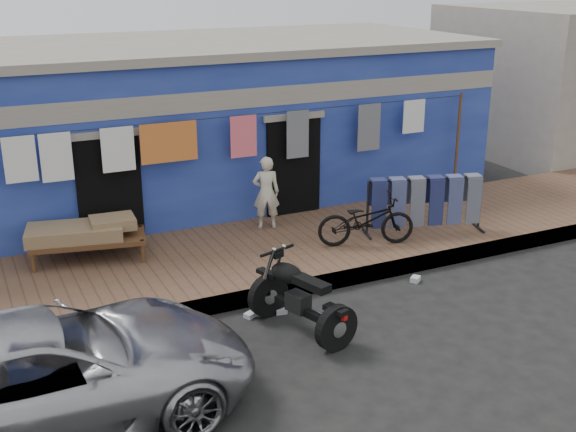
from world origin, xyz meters
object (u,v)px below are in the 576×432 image
Objects in this scene: motorcycle at (301,296)px; jeans_rack at (425,204)px; seated_person at (266,192)px; charpoy at (89,241)px; bicycle at (366,215)px; car at (44,373)px.

motorcycle is 4.03m from jeans_rack.
jeans_rack is at bearing 12.54° from motorcycle.
seated_person is 0.65× the size of charpoy.
bicycle is 2.94m from motorcycle.
jeans_rack is at bearing -68.44° from bicycle.
motorcycle is 0.80× the size of jeans_rack.
bicycle is (5.66, 2.65, 0.12)m from car.
car reaches higher than bicycle.
charpoy is at bearing -19.67° from car.
seated_person is at bearing -49.54° from car.
jeans_rack is (3.48, 2.01, 0.23)m from motorcycle.
bicycle is 1.28m from jeans_rack.
motorcycle is at bearing 91.01° from seated_person.
bicycle is at bearing 145.56° from seated_person.
car is 4.23m from charpoy.
motorcycle is at bearing 148.53° from bicycle.
seated_person is 2.85m from jeans_rack.
car is 2.29× the size of charpoy.
charpoy is at bearing 106.26° from motorcycle.
car is 2.85× the size of bicycle.
jeans_rack is (6.94, 2.74, 0.12)m from car.
seated_person is at bearing 149.92° from jeans_rack.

